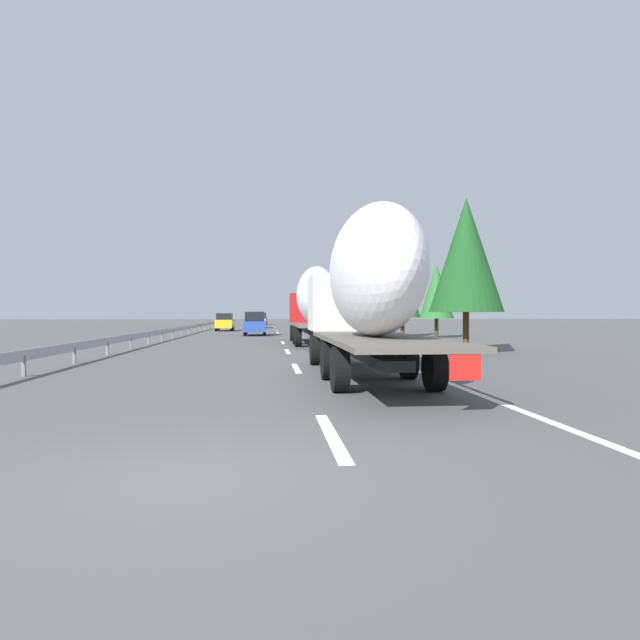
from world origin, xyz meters
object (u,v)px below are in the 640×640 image
object	(u,v)px
truck_lead	(315,301)
truck_trailing	(367,286)
car_silver_hatch	(259,320)
road_sign	(324,310)
car_blue_sedan	(255,324)
car_black_suv	(261,319)
car_yellow_coupe	(225,322)

from	to	relation	value
truck_lead	truck_trailing	distance (m)	17.05
car_silver_hatch	road_sign	bearing A→B (deg)	-149.22
car_silver_hatch	road_sign	xyz separation A→B (m)	(-11.55, -6.88, 1.20)
truck_lead	car_blue_sedan	bearing A→B (deg)	15.79
truck_lead	car_black_suv	bearing A→B (deg)	3.85
car_blue_sedan	truck_trailing	bearing A→B (deg)	-172.94
truck_trailing	road_sign	distance (m)	41.91
truck_lead	road_sign	bearing A→B (deg)	-7.14
truck_lead	car_black_suv	xyz separation A→B (m)	(56.39, 3.79, -1.53)
truck_lead	car_black_suv	size ratio (longest dim) A/B	3.01
truck_lead	car_yellow_coupe	xyz separation A→B (m)	(25.38, 7.13, -1.57)
truck_trailing	car_black_suv	size ratio (longest dim) A/B	3.01
car_black_suv	car_blue_sedan	world-z (taller)	car_blue_sedan
car_black_suv	road_sign	xyz separation A→B (m)	(-31.65, -6.89, 1.18)
car_yellow_coupe	truck_trailing	bearing A→B (deg)	-170.46
car_blue_sedan	truck_lead	bearing A→B (deg)	-164.21
truck_trailing	road_sign	xyz separation A→B (m)	(41.79, -3.10, -0.41)
car_silver_hatch	car_blue_sedan	bearing A→B (deg)	-179.95
car_black_suv	car_blue_sedan	xyz separation A→B (m)	(-43.11, -0.04, 0.00)
truck_lead	car_yellow_coupe	size ratio (longest dim) A/B	2.86
truck_lead	road_sign	xyz separation A→B (m)	(24.75, -3.10, -0.36)
car_silver_hatch	road_sign	distance (m)	13.49
truck_lead	car_yellow_coupe	world-z (taller)	truck_lead
truck_lead	car_silver_hatch	xyz separation A→B (m)	(36.29, 3.78, -1.56)
truck_trailing	truck_lead	bearing A→B (deg)	-0.00
car_black_suv	car_yellow_coupe	world-z (taller)	car_black_suv
truck_trailing	car_silver_hatch	size ratio (longest dim) A/B	2.66
car_black_suv	car_blue_sedan	bearing A→B (deg)	-179.95
truck_lead	car_black_suv	world-z (taller)	truck_lead
road_sign	truck_lead	bearing A→B (deg)	172.86
car_blue_sedan	car_yellow_coupe	bearing A→B (deg)	15.56
car_black_suv	car_silver_hatch	size ratio (longest dim) A/B	0.88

